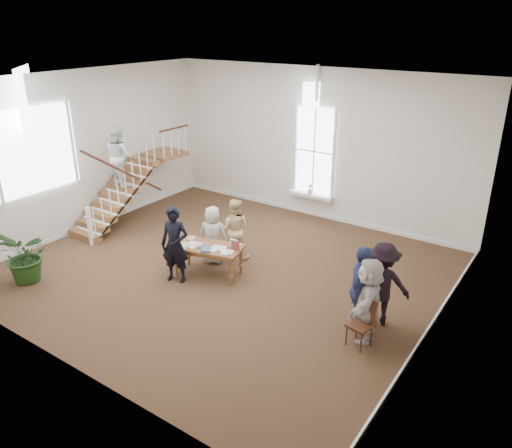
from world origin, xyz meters
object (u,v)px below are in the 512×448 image
Objects in this scene: floor_plant at (26,256)px; side_chair at (363,320)px; person_yellow at (234,229)px; police_officer at (175,245)px; library_table at (208,249)px; woman_cluster_c at (368,299)px; elderly_woman at (213,235)px; woman_cluster_a at (361,289)px; woman_cluster_b at (382,284)px.

side_chair is at bearing 16.40° from floor_plant.
police_officer is at bearing 53.26° from person_yellow.
library_table is at bearing 39.23° from floor_plant.
floor_plant reaches higher than library_table.
floor_plant is 7.73m from side_chair.
library_table is 1.04× the size of woman_cluster_c.
elderly_woman reaches higher than library_table.
woman_cluster_c is (4.14, -0.24, 0.17)m from library_table.
woman_cluster_a is at bearing -14.84° from library_table.
library_table is 1.00× the size of woman_cluster_b.
woman_cluster_a is 0.32m from woman_cluster_c.
woman_cluster_a is at bearing 148.70° from elderly_woman.
woman_cluster_a is at bearing 20.14° from floor_plant.
woman_cluster_b is (0.25, 0.45, -0.01)m from woman_cluster_a.
police_officer is 4.71m from woman_cluster_b.
floor_plant is (-7.40, -3.07, -0.23)m from woman_cluster_b.
library_table is 0.81m from police_officer.
floor_plant is (-2.91, -3.28, -0.09)m from elderly_woman.
person_yellow is 4.96m from floor_plant.
police_officer is at bearing -100.91° from woman_cluster_c.
person_yellow is 4.11m from woman_cluster_a.
woman_cluster_c is at bearing -17.57° from library_table.
elderly_woman is 0.59m from person_yellow.
library_table is 1.19× the size of elderly_woman.
side_chair is at bearing 64.92° from woman_cluster_b.
woman_cluster_c is (0.25, -0.20, -0.05)m from woman_cluster_a.
woman_cluster_b is 8.02m from floor_plant.
floor_plant is at bearing 25.80° from person_yellow.
elderly_woman reaches higher than floor_plant.
woman_cluster_a reaches higher than person_yellow.
person_yellow is at bearing 170.64° from side_chair.
woman_cluster_b reaches higher than person_yellow.
person_yellow is 4.51m from side_chair.
side_chair is (4.61, 0.15, -0.40)m from police_officer.
woman_cluster_a is 0.52m from woman_cluster_b.
woman_cluster_b reaches higher than side_chair.
police_officer is 4.63m from side_chair.
woman_cluster_a reaches higher than woman_cluster_c.
person_yellow is 4.25m from woman_cluster_b.
woman_cluster_b is at bearing 146.53° from person_yellow.
elderly_woman is at bearing -28.75° from woman_cluster_b.
library_table is at bearing 96.96° from elderly_woman.
woman_cluster_a is at bearing 139.75° from person_yellow.
woman_cluster_a is 1.36× the size of floor_plant.
woman_cluster_a is 1.89× the size of side_chair.
elderly_woman is 1.13× the size of floor_plant.
person_yellow is at bearing -35.69° from woman_cluster_b.
elderly_woman is 0.84× the size of woman_cluster_b.
woman_cluster_c is at bearing 63.91° from woman_cluster_b.
library_table is at bearing -175.13° from side_chair.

